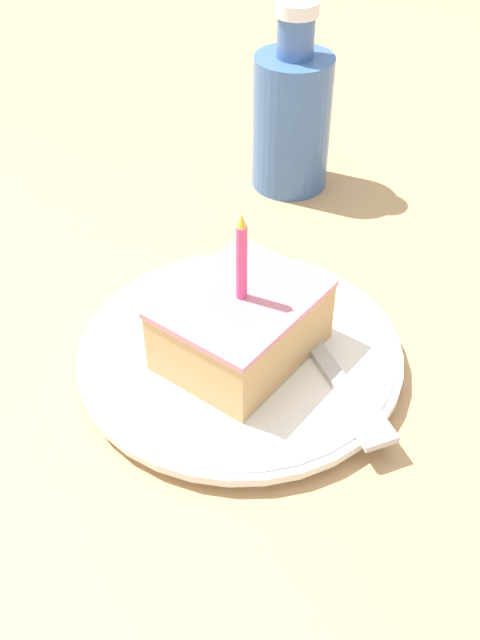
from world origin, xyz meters
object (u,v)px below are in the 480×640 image
object	(u,v)px
cake_slice	(241,325)
fork	(332,372)
plate	(240,354)
bottle	(292,117)

from	to	relation	value
cake_slice	fork	world-z (taller)	cake_slice
plate	fork	world-z (taller)	fork
plate	bottle	bearing A→B (deg)	-63.18
fork	cake_slice	bearing A→B (deg)	17.78
plate	bottle	distance (m)	0.27
plate	fork	xyz separation A→B (m)	(-0.07, -0.02, 0.01)
cake_slice	fork	xyz separation A→B (m)	(-0.06, -0.02, -0.02)
bottle	cake_slice	bearing A→B (deg)	117.26
plate	cake_slice	world-z (taller)	cake_slice
plate	bottle	size ratio (longest dim) A/B	1.34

